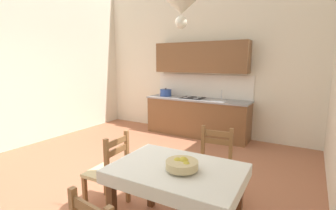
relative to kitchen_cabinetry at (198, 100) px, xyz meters
name	(u,v)px	position (x,y,z in m)	size (l,w,h in m)	color
ground_plane	(104,191)	(-0.09, -2.99, -0.91)	(6.01, 7.12, 0.10)	#AD6B4C
wall_back	(201,46)	(-0.09, 0.33, 1.27)	(6.01, 0.12, 4.24)	silver
kitchen_cabinetry	(198,100)	(0.00, 0.00, 0.00)	(2.47, 0.63, 2.20)	brown
dining_table	(177,181)	(1.27, -3.34, -0.25)	(1.26, 0.90, 0.75)	#56331C
dining_chair_kitchen_side	(213,167)	(1.33, -2.51, -0.41)	(0.47, 0.47, 0.93)	#D1BC89
dining_chair_tv_side	(109,172)	(0.31, -3.28, -0.41)	(0.44, 0.44, 0.93)	#D1BC89
fruit_bowl	(182,165)	(1.34, -3.38, -0.04)	(0.30, 0.30, 0.12)	tan
pendant_lamp	(181,7)	(1.25, -3.24, 1.37)	(0.32, 0.32, 0.81)	black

